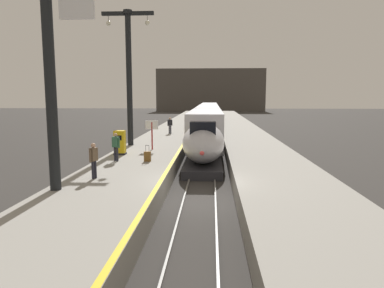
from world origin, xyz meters
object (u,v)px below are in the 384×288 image
(rolling_suitcase, at_px, (147,156))
(departure_info_board, at_px, (152,129))
(passenger_near_edge, at_px, (116,145))
(passenger_mid_platform, at_px, (170,124))
(ticket_machine_yellow, at_px, (120,144))
(station_column_mid, at_px, (129,67))
(highspeed_train_main, at_px, (208,118))
(station_column_near, at_px, (50,55))
(passenger_far_waiting, at_px, (94,158))

(rolling_suitcase, bearing_deg, departure_info_board, 96.30)
(passenger_near_edge, xyz_separation_m, passenger_mid_platform, (1.35, 15.87, 0.00))
(passenger_mid_platform, xyz_separation_m, ticket_machine_yellow, (-1.75, -13.47, -0.25))
(ticket_machine_yellow, distance_m, departure_info_board, 3.02)
(station_column_mid, height_order, passenger_mid_platform, station_column_mid)
(highspeed_train_main, height_order, rolling_suitcase, highspeed_train_main)
(station_column_near, relative_size, rolling_suitcase, 9.02)
(passenger_far_waiting, xyz_separation_m, departure_info_board, (1.18, 9.25, 0.52))
(passenger_far_waiting, xyz_separation_m, rolling_suitcase, (1.70, 4.53, -0.69))
(passenger_near_edge, height_order, passenger_mid_platform, same)
(passenger_near_edge, height_order, departure_info_board, departure_info_board)
(passenger_near_edge, distance_m, passenger_far_waiting, 4.52)
(station_column_near, bearing_deg, highspeed_train_main, 80.18)
(station_column_mid, distance_m, rolling_suitcase, 9.48)
(ticket_machine_yellow, height_order, departure_info_board, departure_info_board)
(station_column_near, bearing_deg, passenger_mid_platform, 84.81)
(highspeed_train_main, height_order, passenger_mid_platform, highspeed_train_main)
(station_column_mid, distance_m, passenger_mid_platform, 10.46)
(highspeed_train_main, bearing_deg, passenger_far_waiting, -98.89)
(station_column_mid, height_order, rolling_suitcase, station_column_mid)
(highspeed_train_main, height_order, station_column_mid, station_column_mid)
(highspeed_train_main, relative_size, departure_info_board, 26.90)
(station_column_mid, xyz_separation_m, departure_info_board, (2.11, -2.27, -4.63))
(station_column_mid, xyz_separation_m, ticket_machine_yellow, (0.35, -4.60, -5.40))
(ticket_machine_yellow, bearing_deg, passenger_near_edge, -80.59)
(passenger_near_edge, bearing_deg, passenger_mid_platform, 85.14)
(rolling_suitcase, xyz_separation_m, departure_info_board, (-0.52, 4.72, 1.20))
(passenger_mid_platform, bearing_deg, departure_info_board, -89.90)
(passenger_near_edge, xyz_separation_m, ticket_machine_yellow, (-0.40, 2.40, -0.25))
(passenger_mid_platform, bearing_deg, passenger_near_edge, -94.86)
(station_column_mid, height_order, departure_info_board, station_column_mid)
(passenger_near_edge, distance_m, departure_info_board, 4.95)
(passenger_mid_platform, bearing_deg, ticket_machine_yellow, -97.38)
(highspeed_train_main, xyz_separation_m, ticket_machine_yellow, (-5.55, -24.79, -0.16))
(passenger_mid_platform, distance_m, departure_info_board, 11.15)
(passenger_near_edge, xyz_separation_m, departure_info_board, (1.37, 4.73, 0.52))
(highspeed_train_main, distance_m, passenger_far_waiting, 32.09)
(passenger_near_edge, distance_m, ticket_machine_yellow, 2.44)
(passenger_near_edge, relative_size, departure_info_board, 0.80)
(highspeed_train_main, xyz_separation_m, station_column_near, (-5.84, -33.75, 4.54))
(station_column_near, distance_m, departure_info_board, 12.14)
(highspeed_train_main, relative_size, rolling_suitcase, 58.08)
(ticket_machine_yellow, bearing_deg, rolling_suitcase, -46.27)
(station_column_near, bearing_deg, departure_info_board, 79.68)
(station_column_near, distance_m, passenger_mid_platform, 22.96)
(departure_info_board, bearing_deg, station_column_mid, 132.98)
(station_column_mid, bearing_deg, ticket_machine_yellow, -85.65)
(station_column_near, xyz_separation_m, passenger_far_waiting, (0.88, 2.04, -4.45))
(passenger_near_edge, relative_size, rolling_suitcase, 1.72)
(rolling_suitcase, bearing_deg, station_column_near, -111.42)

